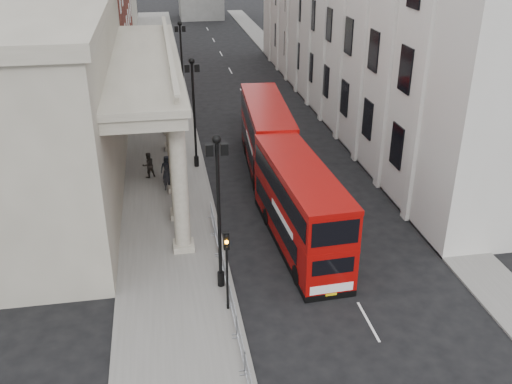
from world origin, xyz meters
TOP-DOWN VIEW (x-y plane):
  - ground at (0.00, 0.00)m, footprint 260.00×260.00m
  - sidewalk_west at (-3.00, 30.00)m, footprint 6.00×140.00m
  - sidewalk_east at (13.50, 30.00)m, footprint 3.00×140.00m
  - kerb at (-0.05, 30.00)m, footprint 0.20×140.00m
  - portico_building at (-10.50, 18.00)m, footprint 9.00×28.00m
  - lamp_post_south at (-0.60, 4.00)m, footprint 1.05×0.44m
  - lamp_post_mid at (-0.60, 20.00)m, footprint 1.05×0.44m
  - lamp_post_north at (-0.60, 36.00)m, footprint 1.05×0.44m
  - traffic_light at (-0.50, 1.98)m, footprint 0.28×0.33m
  - crowd_barriers at (-0.35, 2.23)m, footprint 0.50×18.75m
  - bus_near at (4.43, 7.61)m, footprint 3.33×11.55m
  - bus_far at (4.69, 19.18)m, footprint 3.57×11.86m
  - pedestrian_a at (-2.92, 16.11)m, footprint 0.71×0.52m
  - pedestrian_b at (-4.22, 18.54)m, footprint 1.15×1.06m
  - pedestrian_c at (-2.89, 17.81)m, footprint 0.95×0.65m

SIDE VIEW (x-z plane):
  - ground at x=0.00m, z-range 0.00..0.00m
  - sidewalk_west at x=-3.00m, z-range 0.00..0.12m
  - sidewalk_east at x=13.50m, z-range 0.00..0.12m
  - kerb at x=-0.05m, z-range 0.00..0.14m
  - crowd_barriers at x=-0.35m, z-range 0.12..1.22m
  - pedestrian_a at x=-2.92m, z-range 0.12..1.93m
  - pedestrian_c at x=-2.89m, z-range 0.12..1.98m
  - pedestrian_b at x=-4.22m, z-range 0.12..2.04m
  - bus_near at x=4.43m, z-range 0.11..5.04m
  - bus_far at x=4.69m, z-range 0.11..5.17m
  - traffic_light at x=-0.50m, z-range 0.96..5.26m
  - lamp_post_south at x=-0.60m, z-range 0.75..9.07m
  - lamp_post_mid at x=-0.60m, z-range 0.75..9.07m
  - lamp_post_north at x=-0.60m, z-range 0.75..9.07m
  - portico_building at x=-10.50m, z-range 0.00..12.00m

